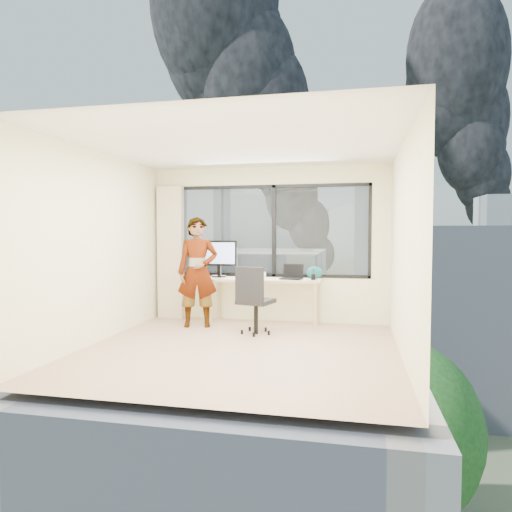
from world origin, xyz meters
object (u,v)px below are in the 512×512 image
(chair, at_px, (256,299))
(game_console, at_px, (256,274))
(handbag, at_px, (314,272))
(desk, at_px, (264,301))
(monitor, at_px, (219,258))
(laptop, at_px, (291,272))
(person, at_px, (198,272))

(chair, xyz_separation_m, game_console, (-0.21, 1.00, 0.28))
(game_console, height_order, handbag, handbag)
(desk, relative_size, monitor, 2.88)
(chair, xyz_separation_m, monitor, (-0.82, 0.83, 0.55))
(game_console, relative_size, laptop, 0.96)
(chair, relative_size, monitor, 1.64)
(laptop, relative_size, handbag, 1.41)
(game_console, xyz_separation_m, laptop, (0.64, -0.30, 0.07))
(person, relative_size, handbag, 6.85)
(desk, distance_m, game_console, 0.53)
(handbag, bearing_deg, person, -142.68)
(desk, bearing_deg, game_console, 127.34)
(game_console, bearing_deg, handbag, -15.41)
(desk, relative_size, game_console, 5.25)
(chair, distance_m, laptop, 0.89)
(handbag, bearing_deg, game_console, -166.08)
(monitor, height_order, laptop, monitor)
(person, bearing_deg, handbag, 1.77)
(monitor, bearing_deg, laptop, -6.59)
(handbag, bearing_deg, desk, -149.07)
(game_console, height_order, laptop, laptop)
(desk, height_order, handbag, handbag)
(desk, bearing_deg, handbag, 11.16)
(game_console, relative_size, handbag, 1.35)
(monitor, bearing_deg, desk, -7.31)
(person, height_order, laptop, person)
(chair, distance_m, monitor, 1.29)
(chair, relative_size, laptop, 2.86)
(laptop, bearing_deg, chair, -111.64)
(desk, relative_size, laptop, 5.02)
(desk, bearing_deg, chair, -88.77)
(person, bearing_deg, laptop, -1.17)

